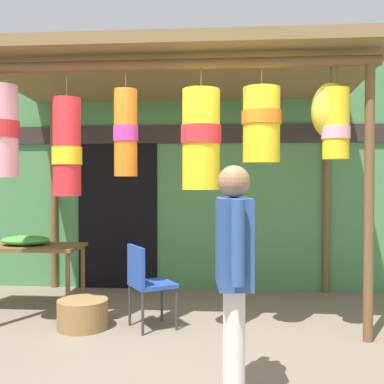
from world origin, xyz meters
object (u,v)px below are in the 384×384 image
object	(u,v)px
wicker_basket_by_table	(83,314)
vendor_in_orange	(234,264)
flower_heap_on_table	(26,240)
folding_chair	(146,279)
display_table	(26,253)

from	to	relation	value
wicker_basket_by_table	vendor_in_orange	xyz separation A→B (m)	(1.50, -1.49, 0.79)
flower_heap_on_table	wicker_basket_by_table	world-z (taller)	flower_heap_on_table
flower_heap_on_table	wicker_basket_by_table	distance (m)	1.26
wicker_basket_by_table	flower_heap_on_table	bearing A→B (deg)	143.57
flower_heap_on_table	folding_chair	distance (m)	1.65
display_table	vendor_in_orange	world-z (taller)	vendor_in_orange
display_table	wicker_basket_by_table	distance (m)	1.20
folding_chair	display_table	bearing A→B (deg)	158.08
folding_chair	vendor_in_orange	world-z (taller)	vendor_in_orange
flower_heap_on_table	wicker_basket_by_table	bearing A→B (deg)	-36.43
wicker_basket_by_table	vendor_in_orange	world-z (taller)	vendor_in_orange
folding_chair	vendor_in_orange	size ratio (longest dim) A/B	0.53
folding_chair	wicker_basket_by_table	bearing A→B (deg)	-176.56
display_table	flower_heap_on_table	bearing A→B (deg)	-34.02
display_table	vendor_in_orange	size ratio (longest dim) A/B	0.81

